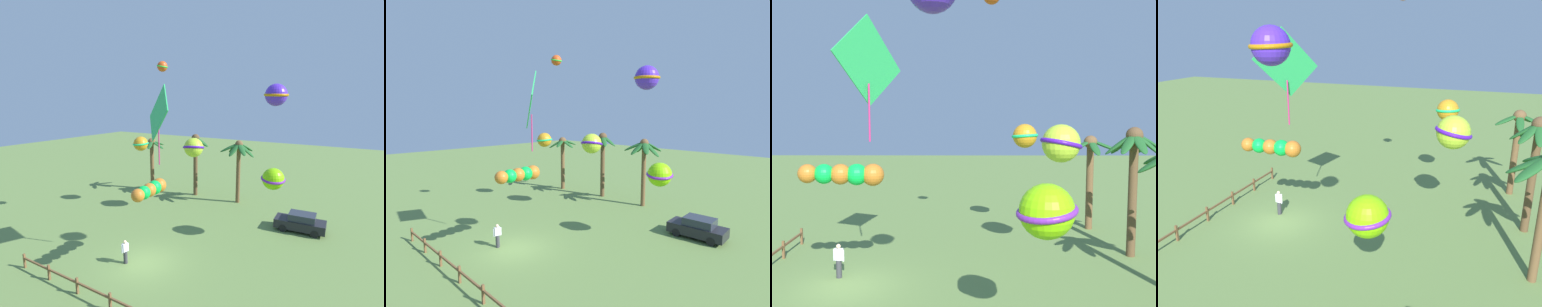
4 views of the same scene
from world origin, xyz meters
The scene contains 11 objects.
ground_plane centered at (0.00, 0.00, 0.00)m, with size 120.00×120.00×0.00m, color olive.
palm_tree_1 centered at (-9.76, 13.28, 4.44)m, with size 3.31×3.42×6.17m.
palm_tree_2 centered at (-4.22, 14.00, 5.02)m, with size 3.07×3.18×6.89m.
rail_fence centered at (0.08, -4.35, 0.59)m, with size 12.68×0.12×0.95m.
spectator_0 centered at (-1.07, -0.67, 0.81)m, with size 0.31×0.54×1.59m.
kite_ball_0 centered at (6.11, 7.56, 4.77)m, with size 2.50×2.50×1.63m.
kite_diamond_1 centered at (0.42, 1.22, 9.63)m, with size 3.02×2.19×5.08m.
kite_tube_2 centered at (0.50, 0.16, 5.06)m, with size 1.29×3.48×0.98m.
kite_ball_3 centered at (-7.52, 8.71, 6.25)m, with size 2.25×2.25×1.44m.
kite_ball_4 centered at (6.89, 4.36, 10.84)m, with size 2.08×2.08×1.34m.
kite_ball_6 centered at (-1.97, 9.68, 6.18)m, with size 2.64×2.64×1.81m.
Camera 4 is at (18.30, 11.44, 11.35)m, focal length 35.93 mm.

